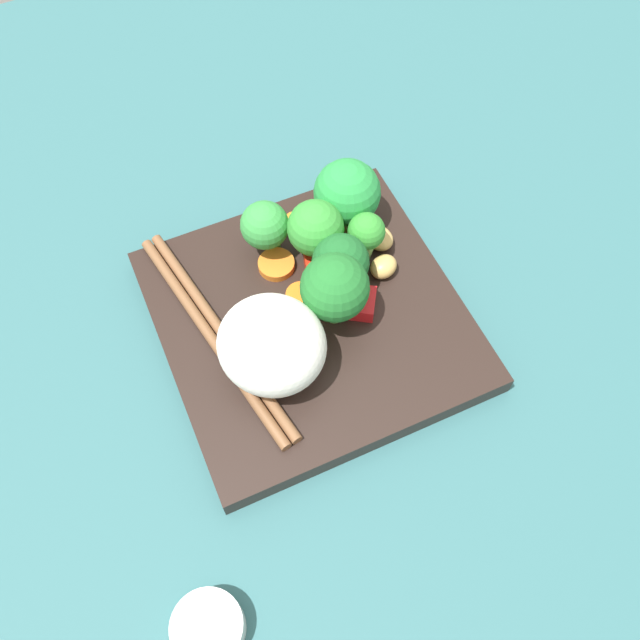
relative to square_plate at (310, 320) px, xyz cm
name	(u,v)px	position (x,y,z in cm)	size (l,w,h in cm)	color
ground_plane	(311,331)	(0.00, 0.00, -1.99)	(110.00, 110.00, 2.00)	#2E5E61
square_plate	(310,320)	(0.00, 0.00, 0.00)	(24.19, 24.19, 1.99)	black
rice_mound	(272,345)	(-3.08, 4.61, 4.52)	(7.97, 8.35, 7.06)	white
broccoli_floret_0	(347,194)	(7.23, -6.97, 4.83)	(5.74, 5.74, 7.00)	#74AE51
broccoli_floret_1	(341,263)	(1.29, -3.38, 4.47)	(4.67, 4.67, 6.00)	#74A852
broccoli_floret_2	(366,234)	(3.11, -6.65, 4.25)	(3.15, 3.15, 5.33)	#6C9F50
broccoli_floret_3	(316,229)	(5.06, -2.96, 4.73)	(4.74, 4.74, 6.45)	#79B153
broccoli_floret_4	(265,226)	(7.44, 0.56, 4.40)	(4.11, 4.11, 5.63)	#55953F
broccoli_floret_5	(335,288)	(-1.31, -1.51, 5.69)	(5.40, 5.40, 7.54)	#6BA74B
carrot_slice_0	(296,223)	(8.80, -2.83, 1.31)	(2.32, 2.32, 0.63)	orange
carrot_slice_1	(276,265)	(5.49, 0.58, 1.35)	(3.14, 3.14, 0.71)	orange
carrot_slice_2	(322,229)	(7.34, -4.64, 1.21)	(2.52, 2.52, 0.43)	orange
carrot_slice_3	(305,293)	(1.86, -0.42, 1.22)	(2.50, 2.50, 0.44)	orange
pepper_chunk_0	(362,303)	(-1.32, -4.09, 1.69)	(2.75, 2.11, 1.39)	red
pepper_chunk_1	(339,259)	(3.49, -4.40, 1.64)	(3.15, 2.99, 1.29)	red
pepper_chunk_2	(319,270)	(3.15, -2.35, 1.78)	(3.15, 2.21, 1.57)	red
chicken_piece_0	(379,238)	(3.88, -8.47, 1.76)	(2.78, 2.32, 1.54)	tan
chicken_piece_1	(383,267)	(0.99, -7.35, 1.86)	(2.48, 2.03, 1.74)	tan
chopstick_pair	(216,334)	(1.39, 7.76, 1.43)	(22.50, 5.09, 0.88)	brown
sauce_cup	(208,628)	(-18.37, 16.29, 0.11)	(4.84, 4.84, 2.21)	silver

